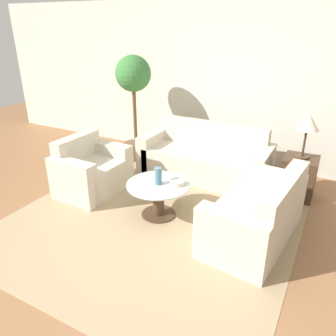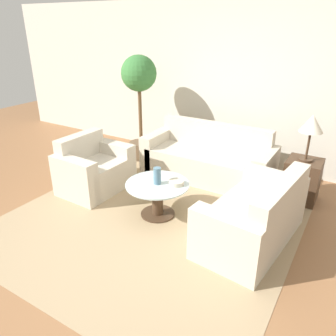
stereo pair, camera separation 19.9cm
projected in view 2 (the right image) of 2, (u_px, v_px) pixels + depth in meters
ground_plane at (138, 243)px, 3.62m from camera, size 14.00×14.00×0.00m
wall_back at (237, 86)px, 5.27m from camera, size 10.00×0.06×2.60m
rug at (158, 214)px, 4.15m from camera, size 3.32×3.58×0.01m
sofa_main at (209, 160)px, 5.08m from camera, size 1.98×0.78×0.82m
armchair at (93, 170)px, 4.72m from camera, size 0.74×1.00×0.78m
loveseat at (257, 220)px, 3.53m from camera, size 0.89×1.49×0.80m
coffee_table at (158, 195)px, 4.04m from camera, size 0.78×0.78×0.44m
side_table at (302, 180)px, 4.41m from camera, size 0.44×0.44×0.58m
table_lamp at (312, 125)px, 4.10m from camera, size 0.29×0.29×0.61m
potted_plant at (139, 91)px, 5.44m from camera, size 0.59×0.59×1.77m
vase at (157, 176)px, 3.94m from camera, size 0.09×0.09×0.21m
bowl at (176, 183)px, 3.94m from camera, size 0.19×0.19×0.05m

